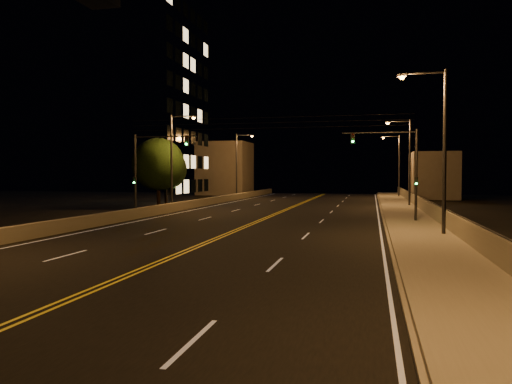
% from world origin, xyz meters
% --- Properties ---
extents(road, '(18.00, 120.00, 0.02)m').
position_xyz_m(road, '(0.00, 20.00, 0.01)').
color(road, black).
rests_on(road, ground).
extents(sidewalk, '(3.60, 120.00, 0.30)m').
position_xyz_m(sidewalk, '(10.80, 20.00, 0.15)').
color(sidewalk, gray).
rests_on(sidewalk, ground).
extents(curb, '(0.14, 120.00, 0.15)m').
position_xyz_m(curb, '(8.93, 20.00, 0.07)').
color(curb, gray).
rests_on(curb, ground).
extents(parapet_wall, '(0.30, 120.00, 1.00)m').
position_xyz_m(parapet_wall, '(12.45, 20.00, 0.80)').
color(parapet_wall, gray).
rests_on(parapet_wall, sidewalk).
extents(jersey_barrier, '(0.45, 120.00, 0.81)m').
position_xyz_m(jersey_barrier, '(-9.73, 20.00, 0.41)').
color(jersey_barrier, gray).
rests_on(jersey_barrier, ground).
extents(distant_building_right, '(6.00, 10.00, 6.50)m').
position_xyz_m(distant_building_right, '(16.50, 66.49, 3.25)').
color(distant_building_right, gray).
rests_on(distant_building_right, ground).
extents(distant_building_left, '(8.00, 8.00, 8.77)m').
position_xyz_m(distant_building_left, '(-16.00, 72.35, 4.38)').
color(distant_building_left, gray).
rests_on(distant_building_left, ground).
extents(parapet_rail, '(0.06, 120.00, 0.06)m').
position_xyz_m(parapet_rail, '(12.45, 20.00, 1.33)').
color(parapet_rail, black).
rests_on(parapet_rail, parapet_wall).
extents(lane_markings, '(17.32, 116.00, 0.00)m').
position_xyz_m(lane_markings, '(0.00, 19.93, 0.02)').
color(lane_markings, silver).
rests_on(lane_markings, road).
extents(streetlight_1, '(2.55, 0.28, 8.97)m').
position_xyz_m(streetlight_1, '(11.52, 19.83, 5.19)').
color(streetlight_1, '#2D2D33').
rests_on(streetlight_1, ground).
extents(streetlight_2, '(2.55, 0.28, 8.97)m').
position_xyz_m(streetlight_2, '(11.52, 44.75, 5.19)').
color(streetlight_2, '#2D2D33').
rests_on(streetlight_2, ground).
extents(streetlight_3, '(2.55, 0.28, 8.97)m').
position_xyz_m(streetlight_3, '(11.52, 65.49, 5.19)').
color(streetlight_3, '#2D2D33').
rests_on(streetlight_3, ground).
extents(streetlight_5, '(2.55, 0.28, 8.97)m').
position_xyz_m(streetlight_5, '(-9.92, 35.54, 5.19)').
color(streetlight_5, '#2D2D33').
rests_on(streetlight_5, ground).
extents(streetlight_6, '(2.55, 0.28, 8.97)m').
position_xyz_m(streetlight_6, '(-9.92, 58.46, 5.19)').
color(streetlight_6, '#2D2D33').
rests_on(streetlight_6, ground).
extents(traffic_signal_right, '(5.11, 0.31, 6.52)m').
position_xyz_m(traffic_signal_right, '(10.04, 27.39, 4.08)').
color(traffic_signal_right, '#2D2D33').
rests_on(traffic_signal_right, ground).
extents(traffic_signal_left, '(5.11, 0.31, 6.52)m').
position_xyz_m(traffic_signal_left, '(-8.84, 27.39, 4.08)').
color(traffic_signal_left, '#2D2D33').
rests_on(traffic_signal_left, ground).
extents(overhead_wires, '(22.00, 0.03, 0.83)m').
position_xyz_m(overhead_wires, '(0.00, 29.50, 7.40)').
color(overhead_wires, black).
extents(building_tower, '(24.00, 15.00, 25.82)m').
position_xyz_m(building_tower, '(-25.29, 48.52, 12.34)').
color(building_tower, gray).
rests_on(building_tower, ground).
extents(tree_0, '(5.22, 5.22, 7.07)m').
position_xyz_m(tree_0, '(-12.71, 38.16, 4.45)').
color(tree_0, black).
rests_on(tree_0, ground).
extents(tree_1, '(4.69, 4.69, 6.35)m').
position_xyz_m(tree_1, '(-14.57, 44.34, 4.00)').
color(tree_1, black).
rests_on(tree_1, ground).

